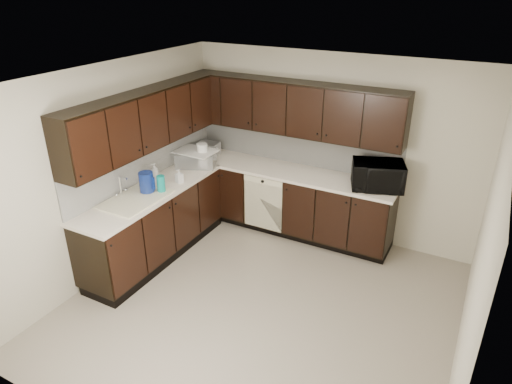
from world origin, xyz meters
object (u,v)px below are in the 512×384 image
at_px(storage_bin, 196,158).
at_px(blue_pitcher, 146,183).
at_px(microwave, 378,175).
at_px(toaster_oven, 208,149).
at_px(sink, 135,205).

xyz_separation_m(storage_bin, blue_pitcher, (-0.01, -1.03, 0.03)).
relative_size(microwave, toaster_oven, 2.03).
distance_m(sink, storage_bin, 1.27).
bearing_deg(sink, storage_bin, 89.76).
relative_size(sink, microwave, 1.32).
relative_size(sink, blue_pitcher, 3.06).
xyz_separation_m(sink, blue_pitcher, (-0.00, 0.23, 0.19)).
relative_size(storage_bin, blue_pitcher, 1.97).
bearing_deg(storage_bin, microwave, 9.94).
xyz_separation_m(toaster_oven, blue_pitcher, (0.07, -1.45, 0.04)).
xyz_separation_m(sink, toaster_oven, (-0.07, 1.68, 0.16)).
bearing_deg(storage_bin, sink, -90.24).
bearing_deg(toaster_oven, sink, -92.87).
bearing_deg(blue_pitcher, sink, -93.86).
bearing_deg(sink, blue_pitcher, 90.37).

